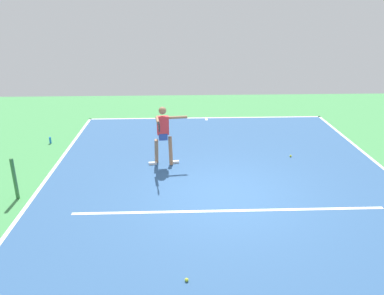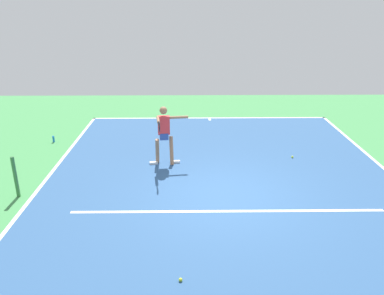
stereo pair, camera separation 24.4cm
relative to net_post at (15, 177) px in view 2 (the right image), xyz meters
The scene contains 11 objects.
ground_plane 5.20m from the net_post, behind, with size 22.02×22.02×0.00m, color #428E4C.
court_surface 5.20m from the net_post, behind, with size 9.74×13.77×0.00m, color #2D5484.
court_line_baseline_near 8.59m from the net_post, 127.11° to the right, with size 9.74×0.10×0.01m, color white.
court_line_sideline_right 0.64m from the net_post, behind, with size 0.10×13.77×0.01m, color white.
court_line_service 5.26m from the net_post, behind, with size 7.31×0.10×0.01m, color white.
court_line_centre_mark 8.43m from the net_post, 127.93° to the right, with size 0.10×0.30×0.01m, color white.
net_post is the anchor object (origin of this frame).
tennis_player 4.12m from the net_post, 150.62° to the right, with size 1.17×1.27×1.78m.
tennis_ball_centre_court 5.22m from the net_post, 142.26° to the left, with size 0.07×0.07×0.07m, color #CCE033.
tennis_ball_near_service_line 7.92m from the net_post, 162.10° to the right, with size 0.07×0.07×0.07m, color #CCE033.
water_bottle 4.01m from the net_post, 84.20° to the right, with size 0.07×0.07×0.22m, color blue.
Camera 2 is at (0.93, 8.61, 4.58)m, focal length 35.92 mm.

